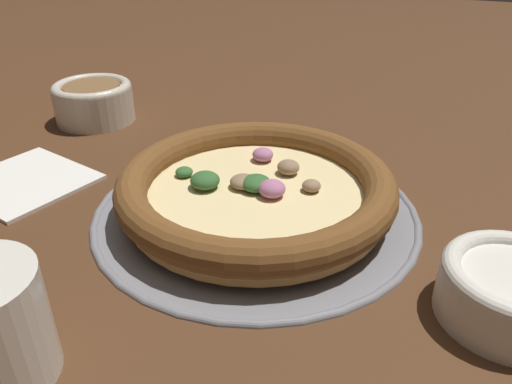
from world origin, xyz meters
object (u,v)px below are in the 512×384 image
at_px(bowl_far, 94,100).
at_px(napkin, 25,180).
at_px(bowl_near, 512,290).
at_px(pizza_tray, 256,209).
at_px(pizza, 256,188).

bearing_deg(bowl_far, napkin, 103.28).
height_order(bowl_near, napkin, bowl_near).
distance_m(pizza_tray, napkin, 0.26).
bearing_deg(pizza, bowl_far, -26.00).
relative_size(bowl_near, bowl_far, 0.95).
relative_size(pizza, bowl_near, 2.62).
distance_m(pizza, napkin, 0.26).
bearing_deg(bowl_far, pizza_tray, 153.99).
distance_m(pizza_tray, bowl_near, 0.23).
xyz_separation_m(pizza_tray, napkin, (0.26, 0.04, 0.00)).
relative_size(pizza, napkin, 1.75).
bearing_deg(pizza_tray, bowl_far, -26.01).
relative_size(pizza_tray, bowl_far, 2.97).
bearing_deg(bowl_near, bowl_far, -22.29).
height_order(bowl_far, napkin, bowl_far).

